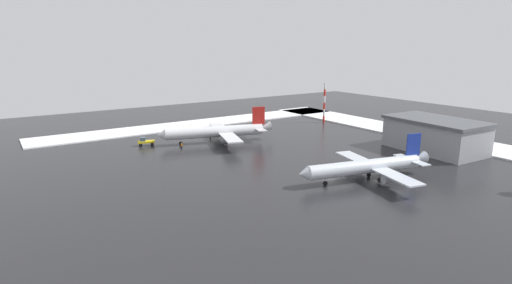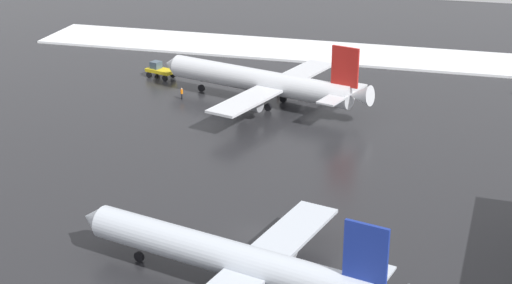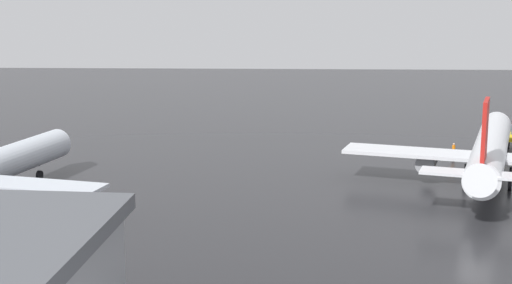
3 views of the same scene
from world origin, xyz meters
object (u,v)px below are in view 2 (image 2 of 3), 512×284
Objects in this scene: airplane_foreground_jet at (234,259)px; ground_crew_near_tug at (278,85)px; pushback_tug at (159,70)px; ground_crew_mid_apron at (182,93)px; airplane_distant_tail at (263,82)px; ground_crew_beside_wing at (302,77)px.

airplane_foreground_jet is 18.17× the size of ground_crew_near_tug.
pushback_tug is 19.86m from ground_crew_near_tug.
ground_crew_mid_apron is (46.81, 22.08, -2.11)m from airplane_foreground_jet.
ground_crew_near_tug is at bearing -7.38° from ground_crew_mid_apron.
ground_crew_near_tug is (54.02, 9.48, -2.11)m from airplane_foreground_jet.
airplane_foreground_jet is at bearing 18.39° from ground_crew_near_tug.
airplane_foreground_jet reaches higher than ground_crew_near_tug.
pushback_tug is at bearing -87.36° from ground_crew_near_tug.
airplane_foreground_jet is 18.17× the size of ground_crew_mid_apron.
airplane_distant_tail reaches higher than ground_crew_beside_wing.
airplane_distant_tail is 6.68m from ground_crew_near_tug.
ground_crew_near_tug is at bearing -168.31° from pushback_tug.
airplane_foreground_jet is 51.80m from ground_crew_mid_apron.
ground_crew_beside_wing is (12.11, -15.17, 0.00)m from ground_crew_mid_apron.
ground_crew_mid_apron is at bearing 160.29° from ground_crew_beside_wing.
ground_crew_beside_wing is at bearing -155.13° from pushback_tug.
ground_crew_beside_wing is (2.89, -22.33, -0.31)m from pushback_tug.
ground_crew_near_tug is 5.53m from ground_crew_beside_wing.
ground_crew_near_tug is (-2.01, -19.76, -0.31)m from pushback_tug.
ground_crew_beside_wing is at bearing -89.14° from airplane_distant_tail.
airplane_foreground_jet is 6.15× the size of pushback_tug.
airplane_foreground_jet is 63.23m from pushback_tug.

